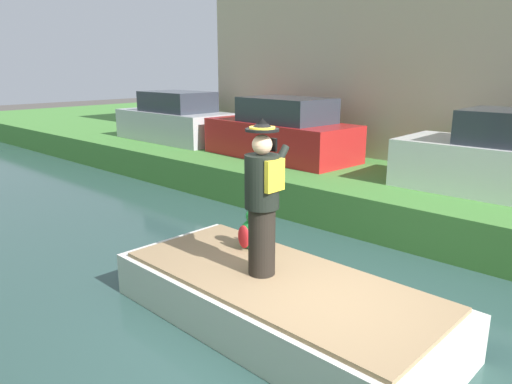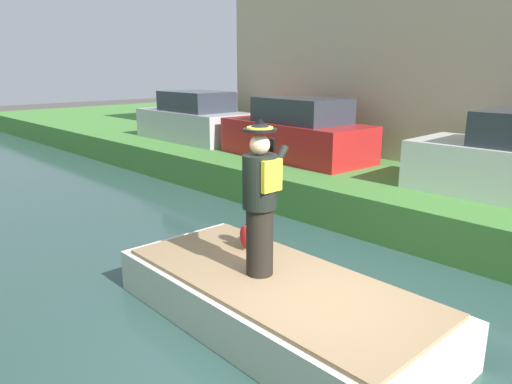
{
  "view_description": "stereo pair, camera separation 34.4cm",
  "coord_description": "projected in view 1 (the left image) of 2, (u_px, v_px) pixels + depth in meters",
  "views": [
    {
      "loc": [
        -3.98,
        -2.75,
        3.11
      ],
      "look_at": [
        0.2,
        1.12,
        1.61
      ],
      "focal_mm": 33.49,
      "sensor_mm": 36.0,
      "label": 1
    },
    {
      "loc": [
        -3.73,
        -3.0,
        3.11
      ],
      "look_at": [
        0.2,
        1.12,
        1.61
      ],
      "focal_mm": 33.49,
      "sensor_mm": 36.0,
      "label": 2
    }
  ],
  "objects": [
    {
      "name": "parrot_plush",
      "position": [
        251.0,
        231.0,
        6.44
      ],
      "size": [
        0.36,
        0.34,
        0.57
      ],
      "color": "green",
      "rests_on": "boat"
    },
    {
      "name": "ground_plane",
      "position": [
        316.0,
        349.0,
        5.42
      ],
      "size": [
        80.0,
        80.0,
        0.0
      ],
      "primitive_type": "plane",
      "color": "#4C4742"
    },
    {
      "name": "parked_car_red",
      "position": [
        281.0,
        133.0,
        11.97
      ],
      "size": [
        1.97,
        4.11,
        1.5
      ],
      "color": "red",
      "rests_on": "grass_bank_far"
    },
    {
      "name": "building_row",
      "position": [
        474.0,
        0.0,
        12.13
      ],
      "size": [
        5.34,
        13.48,
        7.76
      ],
      "primitive_type": "cube",
      "color": "#BCA88E",
      "rests_on": "grass_bank_far"
    },
    {
      "name": "parked_car_silver",
      "position": [
        175.0,
        120.0,
        14.8
      ],
      "size": [
        1.77,
        4.03,
        1.5
      ],
      "color": "#B7B7BC",
      "rests_on": "grass_bank_far"
    },
    {
      "name": "boat",
      "position": [
        278.0,
        301.0,
        5.7
      ],
      "size": [
        1.89,
        4.24,
        0.61
      ],
      "color": "silver",
      "rests_on": "canal_water"
    },
    {
      "name": "canal_water",
      "position": [
        316.0,
        345.0,
        5.41
      ],
      "size": [
        6.38,
        48.0,
        0.1
      ],
      "primitive_type": "cube",
      "color": "#2D4C47",
      "rests_on": "ground"
    },
    {
      "name": "person_pirate",
      "position": [
        263.0,
        199.0,
        5.48
      ],
      "size": [
        0.61,
        0.42,
        1.85
      ],
      "rotation": [
        0.0,
        0.0,
        0.19
      ],
      "color": "black",
      "rests_on": "boat"
    }
  ]
}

